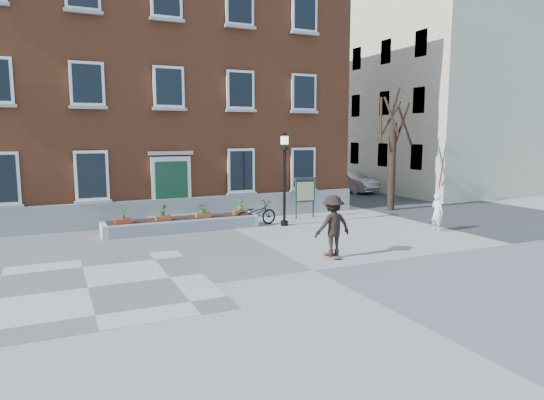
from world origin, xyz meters
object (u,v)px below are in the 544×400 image
bystander (437,212)px  lamp_post (284,166)px  bicycle (256,214)px  notice_board (305,191)px  skateboarder (333,226)px  parked_car (350,181)px

bystander → lamp_post: lamp_post is taller
bicycle → notice_board: (2.79, 0.80, 0.75)m
bystander → skateboarder: (-6.01, -1.86, 0.26)m
lamp_post → skateboarder: lamp_post is taller
bystander → notice_board: size_ratio=0.82×
bicycle → notice_board: notice_board is taller
parked_car → lamp_post: (-9.21, -8.88, 1.83)m
bicycle → skateboarder: skateboarder is taller
lamp_post → parked_car: bearing=43.9°
bicycle → bystander: bearing=-132.6°
skateboarder → parked_car: bearing=54.6°
parked_car → lamp_post: size_ratio=1.09×
notice_board → skateboarder: skateboarder is taller
notice_board → bicycle: bearing=-163.9°
parked_car → bystander: bearing=-118.8°
lamp_post → notice_board: (1.67, 1.26, -1.28)m
bystander → lamp_post: bearing=51.3°
parked_car → bystander: size_ratio=2.82×
bystander → lamp_post: (-5.02, 3.61, 1.78)m
bicycle → parked_car: bearing=-60.0°
parked_car → skateboarder: skateboarder is taller
bystander → skateboarder: skateboarder is taller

